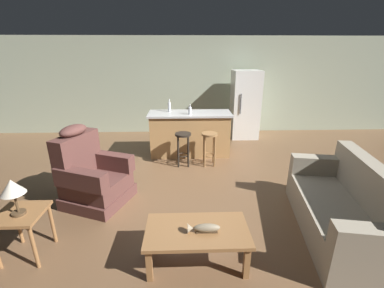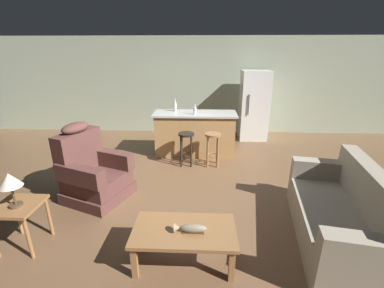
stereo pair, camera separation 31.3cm
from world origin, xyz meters
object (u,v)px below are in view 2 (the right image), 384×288
couch (343,217)px  bar_stool_left (186,143)px  end_table (19,212)px  bottle_short_amber (175,106)px  fish_figurine (190,228)px  recliner_near_lamp (93,173)px  table_lamp (10,182)px  bar_stool_right (213,143)px  kitchen_island (195,133)px  coffee_table (184,233)px  bottle_tall_green (195,111)px  refrigerator (254,106)px

couch → bar_stool_left: (-2.01, 2.17, 0.13)m
end_table → bottle_short_amber: 3.55m
fish_figurine → couch: (1.80, 0.45, -0.12)m
couch → recliner_near_lamp: bearing=-4.3°
couch → table_lamp: bearing=14.3°
couch → bar_stool_right: 2.63m
kitchen_island → bottle_short_amber: bearing=163.6°
end_table → bar_stool_right: 3.33m
couch → bottle_short_amber: (-2.30, 2.93, 0.72)m
couch → bottle_short_amber: size_ratio=7.16×
fish_figurine → bar_stool_left: 2.63m
couch → bar_stool_left: couch is taller
end_table → kitchen_island: 3.60m
coffee_table → fish_figurine: (0.06, -0.04, 0.10)m
bar_stool_left → bottle_tall_green: 0.75m
fish_figurine → end_table: 1.99m
recliner_near_lamp → table_lamp: size_ratio=2.93×
recliner_near_lamp → bar_stool_right: 2.31m
kitchen_island → refrigerator: refrigerator is taller
table_lamp → couch: bearing=4.2°
table_lamp → bottle_short_amber: 3.53m
end_table → bar_stool_right: (2.30, 2.41, 0.01)m
fish_figurine → refrigerator: 4.69m
fish_figurine → couch: 1.86m
coffee_table → couch: bearing=12.5°
end_table → bar_stool_left: bar_stool_left is taller
end_table → bar_stool_left: bearing=53.7°
bottle_tall_green → bottle_short_amber: bottle_short_amber is taller
bottle_tall_green → table_lamp: bearing=-123.2°
recliner_near_lamp → bar_stool_left: recliner_near_lamp is taller
bar_stool_right → refrigerator: (1.11, 1.83, 0.41)m
refrigerator → bottle_tall_green: (-1.49, -1.36, 0.15)m
fish_figurine → kitchen_island: 3.25m
table_lamp → bottle_tall_green: (1.91, 2.91, 0.16)m
kitchen_island → fish_figurine: bearing=-89.0°
fish_figurine → refrigerator: bearing=72.2°
bar_stool_right → bottle_short_amber: bottle_short_amber is taller
recliner_near_lamp → refrigerator: size_ratio=0.68×
coffee_table → kitchen_island: (0.01, 3.21, 0.11)m
fish_figurine → bottle_tall_green: (-0.06, 3.09, 0.57)m
refrigerator → kitchen_island: bearing=-141.1°
recliner_near_lamp → coffee_table: bearing=-18.9°
bar_stool_right → bottle_tall_green: bearing=128.6°
bar_stool_right → kitchen_island: bearing=120.7°
refrigerator → bottle_short_amber: refrigerator is taller
table_lamp → bottle_tall_green: size_ratio=1.91×
recliner_near_lamp → kitchen_island: 2.46m
kitchen_island → bottle_short_amber: 0.74m
recliner_near_lamp → bottle_tall_green: bearing=70.2°
fish_figurine → bar_stool_left: size_ratio=0.50×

